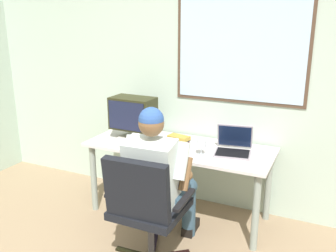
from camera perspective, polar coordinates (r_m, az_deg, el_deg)
wall_rear at (r=3.62m, az=6.83°, el=8.83°), size 5.35×0.08×2.78m
desk at (r=3.50m, az=1.70°, el=-4.52°), size 1.74×0.68×0.71m
office_chair at (r=2.81m, az=-3.60°, el=-11.84°), size 0.63×0.62×0.94m
person_seated at (r=2.96m, az=-1.47°, el=-7.76°), size 0.54×0.75×1.25m
crt_monitor at (r=3.63m, az=-5.42°, el=1.86°), size 0.43×0.26×0.41m
laptop at (r=3.34m, az=10.05°, el=-2.95°), size 0.36×0.35×0.24m
wine_glass at (r=3.21m, az=5.14°, el=-2.72°), size 0.08×0.08×0.14m
book_stack at (r=3.47m, az=1.63°, el=-2.23°), size 0.22×0.17×0.09m
coffee_mug at (r=3.40m, az=-2.62°, el=-2.56°), size 0.07×0.07×0.10m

